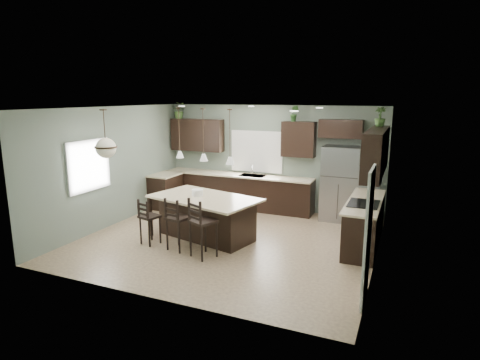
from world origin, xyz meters
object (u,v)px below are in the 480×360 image
at_px(kitchen_island, 205,218).
at_px(bar_stool_left, 150,221).
at_px(serving_dish, 197,193).
at_px(bar_stool_right, 203,228).
at_px(bar_stool_center, 178,224).
at_px(plant_back_left, 179,110).
at_px(refrigerator, 341,183).

xyz_separation_m(kitchen_island, bar_stool_left, (-0.89, -0.74, 0.02)).
height_order(kitchen_island, serving_dish, serving_dish).
bearing_deg(bar_stool_right, bar_stool_center, -168.04).
distance_m(serving_dish, plant_back_left, 3.67).
distance_m(bar_stool_left, plant_back_left, 4.21).
bearing_deg(bar_stool_right, plant_back_left, 150.87).
relative_size(bar_stool_center, bar_stool_right, 0.93).
bearing_deg(bar_stool_right, bar_stool_left, -163.18).
height_order(kitchen_island, bar_stool_right, bar_stool_right).
relative_size(refrigerator, bar_stool_left, 1.90).
relative_size(kitchen_island, bar_stool_left, 2.36).
bearing_deg(bar_stool_left, bar_stool_right, 7.78).
bearing_deg(plant_back_left, kitchen_island, -50.53).
bearing_deg(bar_stool_right, refrigerator, 84.16).
bearing_deg(bar_stool_center, kitchen_island, 87.94).
height_order(refrigerator, kitchen_island, refrigerator).
bearing_deg(plant_back_left, bar_stool_right, -53.44).
bearing_deg(refrigerator, plant_back_left, 178.33).
relative_size(kitchen_island, serving_dish, 9.57).
distance_m(kitchen_island, serving_dish, 0.57).
bearing_deg(plant_back_left, bar_stool_center, -59.68).
bearing_deg(refrigerator, kitchen_island, -134.24).
xyz_separation_m(refrigerator, serving_dish, (-2.65, -2.47, 0.07)).
distance_m(bar_stool_right, plant_back_left, 4.89).
height_order(refrigerator, plant_back_left, plant_back_left).
bearing_deg(kitchen_island, bar_stool_center, -89.46).
bearing_deg(refrigerator, bar_stool_center, -128.67).
height_order(bar_stool_left, bar_stool_right, bar_stool_right).
height_order(bar_stool_center, plant_back_left, plant_back_left).
height_order(refrigerator, bar_stool_left, refrigerator).
distance_m(refrigerator, bar_stool_right, 3.98).
bearing_deg(serving_dish, bar_stool_left, -131.71).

